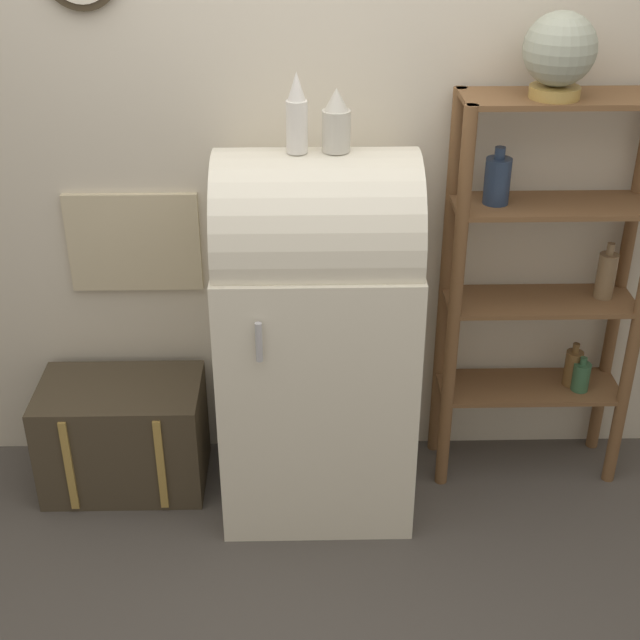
# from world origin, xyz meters

# --- Properties ---
(ground_plane) EXTENTS (12.00, 12.00, 0.00)m
(ground_plane) POSITION_xyz_m (0.00, 0.00, 0.00)
(ground_plane) COLOR #4C4742
(wall_back) EXTENTS (7.00, 0.09, 2.70)m
(wall_back) POSITION_xyz_m (-0.01, 0.57, 1.35)
(wall_back) COLOR beige
(wall_back) RESTS_ON ground_plane
(refrigerator) EXTENTS (0.72, 0.65, 1.44)m
(refrigerator) POSITION_xyz_m (-0.00, 0.24, 0.74)
(refrigerator) COLOR silver
(refrigerator) RESTS_ON ground_plane
(suitcase_trunk) EXTENTS (0.64, 0.41, 0.46)m
(suitcase_trunk) POSITION_xyz_m (-0.78, 0.31, 0.23)
(suitcase_trunk) COLOR #423828
(suitcase_trunk) RESTS_ON ground_plane
(shelf_unit) EXTENTS (0.75, 0.28, 1.58)m
(shelf_unit) POSITION_xyz_m (0.87, 0.39, 0.88)
(shelf_unit) COLOR brown
(shelf_unit) RESTS_ON ground_plane
(globe) EXTENTS (0.25, 0.25, 0.29)m
(globe) POSITION_xyz_m (0.81, 0.36, 1.73)
(globe) COLOR #AD8942
(globe) RESTS_ON shelf_unit
(vase_left) EXTENTS (0.07, 0.07, 0.27)m
(vase_left) POSITION_xyz_m (-0.06, 0.23, 1.56)
(vase_left) COLOR white
(vase_left) RESTS_ON refrigerator
(vase_center) EXTENTS (0.10, 0.10, 0.21)m
(vase_center) POSITION_xyz_m (0.07, 0.24, 1.53)
(vase_center) COLOR beige
(vase_center) RESTS_ON refrigerator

